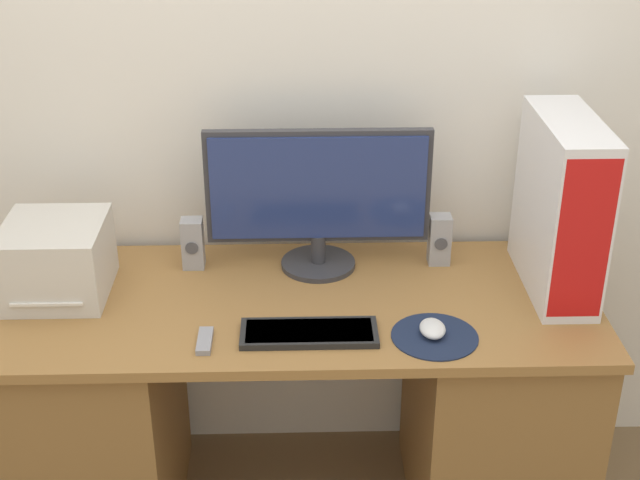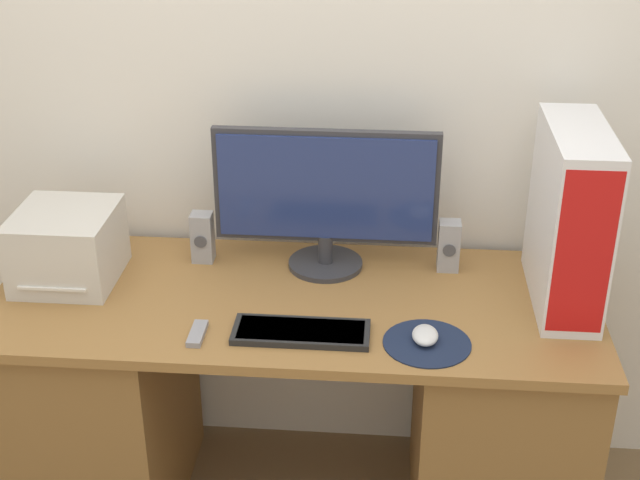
{
  "view_description": "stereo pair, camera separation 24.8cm",
  "coord_description": "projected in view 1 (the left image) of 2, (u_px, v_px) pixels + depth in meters",
  "views": [
    {
      "loc": [
        0.02,
        -1.86,
        2.1
      ],
      "look_at": [
        0.08,
        0.35,
        0.99
      ],
      "focal_mm": 50.0,
      "sensor_mm": 36.0,
      "label": 1
    },
    {
      "loc": [
        0.27,
        -1.86,
        2.1
      ],
      "look_at": [
        0.08,
        0.35,
        0.99
      ],
      "focal_mm": 50.0,
      "sensor_mm": 36.0,
      "label": 2
    }
  ],
  "objects": [
    {
      "name": "wall_back",
      "position": [
        290.0,
        71.0,
        2.68
      ],
      "size": [
        6.4,
        0.05,
        2.7
      ],
      "color": "white",
      "rests_on": "ground_plane"
    },
    {
      "name": "desk",
      "position": [
        294.0,
        407.0,
        2.74
      ],
      "size": [
        1.75,
        0.71,
        0.79
      ],
      "color": "olive",
      "rests_on": "ground_plane"
    },
    {
      "name": "monitor",
      "position": [
        318.0,
        194.0,
        2.64
      ],
      "size": [
        0.67,
        0.23,
        0.44
      ],
      "color": "#333338",
      "rests_on": "desk"
    },
    {
      "name": "keyboard",
      "position": [
        309.0,
        333.0,
        2.39
      ],
      "size": [
        0.37,
        0.14,
        0.02
      ],
      "color": "black",
      "rests_on": "desk"
    },
    {
      "name": "mousepad",
      "position": [
        435.0,
        336.0,
        2.39
      ],
      "size": [
        0.24,
        0.24,
        0.0
      ],
      "color": "#19233D",
      "rests_on": "desk"
    },
    {
      "name": "mouse",
      "position": [
        433.0,
        329.0,
        2.39
      ],
      "size": [
        0.07,
        0.1,
        0.03
      ],
      "color": "silver",
      "rests_on": "mousepad"
    },
    {
      "name": "computer_tower",
      "position": [
        561.0,
        206.0,
        2.53
      ],
      "size": [
        0.16,
        0.45,
        0.51
      ],
      "color": "white",
      "rests_on": "desk"
    },
    {
      "name": "printer",
      "position": [
        56.0,
        260.0,
        2.56
      ],
      "size": [
        0.29,
        0.31,
        0.22
      ],
      "color": "beige",
      "rests_on": "desk"
    },
    {
      "name": "speaker_left",
      "position": [
        193.0,
        243.0,
        2.71
      ],
      "size": [
        0.07,
        0.06,
        0.16
      ],
      "color": "#99999E",
      "rests_on": "desk"
    },
    {
      "name": "speaker_right",
      "position": [
        440.0,
        239.0,
        2.74
      ],
      "size": [
        0.07,
        0.06,
        0.16
      ],
      "color": "#99999E",
      "rests_on": "desk"
    },
    {
      "name": "remote_control",
      "position": [
        205.0,
        341.0,
        2.36
      ],
      "size": [
        0.04,
        0.12,
        0.02
      ],
      "color": "gray",
      "rests_on": "desk"
    }
  ]
}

